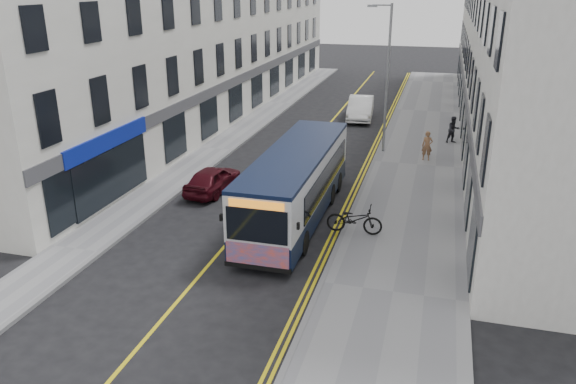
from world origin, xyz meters
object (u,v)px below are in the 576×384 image
Objects in this scene: city_bus at (296,182)px; car_maroon at (213,179)px; bicycle at (354,219)px; pedestrian_far at (453,130)px; car_white at (361,108)px; streetlamp at (386,74)px; pedestrian_near at (427,146)px.

car_maroon is (-4.44, 2.02, -0.97)m from city_bus.
city_bus is 2.77× the size of car_maroon.
bicycle is 0.59× the size of car_maroon.
city_bus reaches higher than car_maroon.
pedestrian_far reaches higher than car_white.
pedestrian_far is 0.33× the size of car_white.
bicycle is at bearing -132.83° from pedestrian_far.
city_bus reaches higher than bicycle.
streetlamp is 1.70× the size of car_white.
bicycle and car_maroon have the same top height.
city_bus is 18.19m from car_white.
streetlamp is 5.16× the size of pedestrian_near.
city_bus reaches higher than pedestrian_far.
city_bus is 14.48m from pedestrian_far.
pedestrian_far is 15.31m from car_maroon.
bicycle is 1.36× the size of pedestrian_near.
pedestrian_far is 8.00m from car_white.
streetlamp is at bearing -78.07° from car_white.
car_white reaches higher than bicycle.
streetlamp is 3.79× the size of bicycle.
car_white is (-6.20, 5.06, -0.13)m from pedestrian_far.
bicycle is 10.44m from pedestrian_near.
streetlamp is 5.88m from pedestrian_far.
pedestrian_far is at bearing -128.36° from car_maroon.
car_white is (-2.37, 7.86, -3.61)m from streetlamp.
car_white is (-4.85, 8.94, -0.12)m from pedestrian_near.
bicycle is (2.51, -0.96, -0.91)m from city_bus.
pedestrian_far is (3.83, 2.80, -3.48)m from streetlamp.
car_white is at bearing 90.28° from city_bus.
city_bus is 6.44× the size of pedestrian_near.
streetlamp is 11.87m from bicycle.
car_maroon is (-9.21, -7.21, -0.28)m from pedestrian_near.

